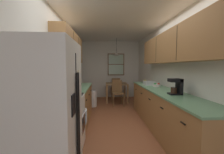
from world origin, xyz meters
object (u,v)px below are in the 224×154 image
at_px(refrigerator, 47,115).
at_px(storage_canister, 70,88).
at_px(fruit_bowl, 157,85).
at_px(dish_rack, 149,83).
at_px(dining_table, 117,86).
at_px(stove_range, 64,122).
at_px(microwave_over_range, 55,51).
at_px(dining_chair_far, 116,87).
at_px(dining_chair_near, 117,92).
at_px(trash_bin, 93,99).
at_px(mug_by_coffeemaker, 145,81).
at_px(coffee_maker, 177,86).

height_order(refrigerator, storage_canister, refrigerator).
bearing_deg(fruit_bowl, dish_rack, 103.57).
relative_size(dining_table, fruit_bowl, 4.21).
distance_m(stove_range, dining_table, 3.52).
bearing_deg(microwave_over_range, fruit_bowl, 27.84).
distance_m(dining_chair_far, fruit_bowl, 2.92).
height_order(dining_chair_near, dining_chair_far, same).
distance_m(trash_bin, mug_by_coffeemaker, 1.91).
relative_size(dining_chair_far, trash_bin, 1.61).
height_order(trash_bin, mug_by_coffeemaker, mug_by_coffeemaker).
height_order(dining_chair_near, coffee_maker, coffee_maker).
bearing_deg(microwave_over_range, mug_by_coffeemaker, 42.83).
relative_size(dining_table, trash_bin, 1.53).
distance_m(dining_chair_near, dining_chair_far, 1.22).
height_order(dining_table, dish_rack, dish_rack).
bearing_deg(refrigerator, dining_table, 73.83).
distance_m(refrigerator, dining_chair_far, 4.82).
distance_m(refrigerator, dish_rack, 2.96).
distance_m(refrigerator, dining_chair_near, 3.65).
bearing_deg(mug_by_coffeemaker, dining_chair_far, 110.92).
xyz_separation_m(dining_table, mug_by_coffeemaker, (0.77, -1.36, 0.34)).
xyz_separation_m(dining_chair_far, dish_rack, (0.74, -2.42, 0.45)).
height_order(refrigerator, stove_range, refrigerator).
bearing_deg(dish_rack, storage_canister, -153.81).
bearing_deg(dish_rack, mug_by_coffeemaker, 88.02).
bearing_deg(storage_canister, mug_by_coffeemaker, 35.45).
bearing_deg(storage_canister, dining_chair_far, 70.09).
distance_m(mug_by_coffeemaker, dish_rack, 0.44).
bearing_deg(dining_chair_near, refrigerator, -108.56).
height_order(microwave_over_range, mug_by_coffeemaker, microwave_over_range).
relative_size(refrigerator, microwave_over_range, 2.73).
xyz_separation_m(dining_chair_near, fruit_bowl, (0.86, -1.55, 0.44)).
height_order(microwave_over_range, coffee_maker, microwave_over_range).
height_order(dining_table, dining_chair_far, dining_chair_far).
height_order(dining_chair_near, trash_bin, dining_chair_near).
bearing_deg(microwave_over_range, storage_canister, 78.40).
bearing_deg(dining_table, refrigerator, -106.17).
xyz_separation_m(refrigerator, trash_bin, (0.27, 3.30, -0.57)).
relative_size(dining_chair_far, dish_rack, 2.65).
distance_m(dining_chair_far, dish_rack, 2.57).
distance_m(refrigerator, storage_canister, 1.28).
bearing_deg(mug_by_coffeemaker, coffee_maker, -88.31).
height_order(stove_range, storage_canister, stove_range).
height_order(dining_chair_near, storage_canister, storage_canister).
distance_m(refrigerator, microwave_over_range, 1.12).
bearing_deg(mug_by_coffeemaker, fruit_bowl, -84.99).
bearing_deg(dining_table, microwave_over_range, -111.73).
relative_size(microwave_over_range, coffee_maker, 2.13).
xyz_separation_m(stove_range, microwave_over_range, (-0.11, 0.00, 1.20)).
bearing_deg(microwave_over_range, trash_bin, 80.92).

